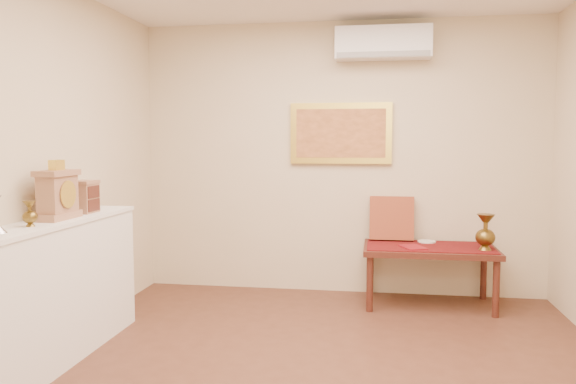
% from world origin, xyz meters
% --- Properties ---
extents(floor, '(4.50, 4.50, 0.00)m').
position_xyz_m(floor, '(0.00, 0.00, 0.00)').
color(floor, brown).
rests_on(floor, ground).
extents(wall_back, '(4.00, 0.02, 2.70)m').
position_xyz_m(wall_back, '(0.00, 2.25, 1.35)').
color(wall_back, beige).
rests_on(wall_back, ground).
extents(wall_front, '(4.00, 0.02, 2.70)m').
position_xyz_m(wall_front, '(0.00, -2.25, 1.35)').
color(wall_front, beige).
rests_on(wall_front, ground).
extents(wall_left, '(0.02, 4.50, 2.70)m').
position_xyz_m(wall_left, '(-2.00, 0.00, 1.35)').
color(wall_left, beige).
rests_on(wall_left, ground).
extents(brass_urn_small, '(0.09, 0.09, 0.21)m').
position_xyz_m(brass_urn_small, '(-1.80, -0.17, 1.09)').
color(brass_urn_small, brown).
rests_on(brass_urn_small, display_ledge).
extents(table_cloth, '(1.14, 0.59, 0.01)m').
position_xyz_m(table_cloth, '(0.85, 1.88, 0.55)').
color(table_cloth, '#5F0F11').
rests_on(table_cloth, low_table).
extents(brass_urn_tall, '(0.17, 0.17, 0.39)m').
position_xyz_m(brass_urn_tall, '(1.32, 1.76, 0.75)').
color(brass_urn_tall, brown).
rests_on(brass_urn_tall, table_cloth).
extents(plate, '(0.17, 0.17, 0.01)m').
position_xyz_m(plate, '(0.84, 2.08, 0.56)').
color(plate, white).
rests_on(plate, table_cloth).
extents(menu, '(0.26, 0.30, 0.01)m').
position_xyz_m(menu, '(0.69, 1.76, 0.56)').
color(menu, maroon).
rests_on(menu, table_cloth).
extents(cushion, '(0.42, 0.19, 0.44)m').
position_xyz_m(cushion, '(0.51, 2.15, 0.77)').
color(cushion, maroon).
rests_on(cushion, table_cloth).
extents(display_ledge, '(0.37, 2.02, 0.98)m').
position_xyz_m(display_ledge, '(-1.82, 0.00, 0.49)').
color(display_ledge, white).
rests_on(display_ledge, floor).
extents(mantel_clock, '(0.17, 0.36, 0.41)m').
position_xyz_m(mantel_clock, '(-1.81, 0.16, 1.15)').
color(mantel_clock, '#A57354').
rests_on(mantel_clock, display_ledge).
extents(wooden_chest, '(0.16, 0.21, 0.24)m').
position_xyz_m(wooden_chest, '(-1.81, 0.53, 1.10)').
color(wooden_chest, '#A57354').
rests_on(wooden_chest, display_ledge).
extents(low_table, '(1.20, 0.70, 0.55)m').
position_xyz_m(low_table, '(0.85, 1.88, 0.48)').
color(low_table, '#491F16').
rests_on(low_table, floor).
extents(painting, '(1.00, 0.06, 0.60)m').
position_xyz_m(painting, '(0.00, 2.22, 1.60)').
color(painting, gold).
rests_on(painting, wall_back).
extents(ac_unit, '(0.90, 0.25, 0.30)m').
position_xyz_m(ac_unit, '(0.40, 2.12, 2.45)').
color(ac_unit, silver).
rests_on(ac_unit, wall_back).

